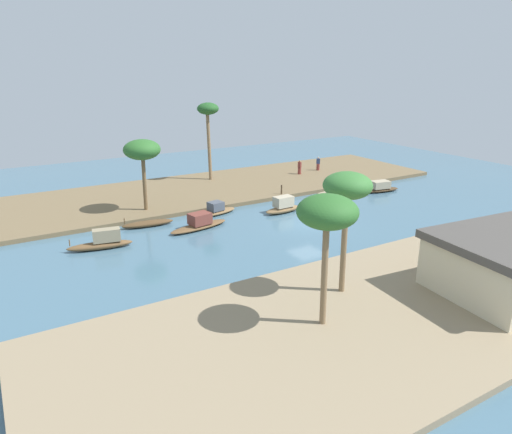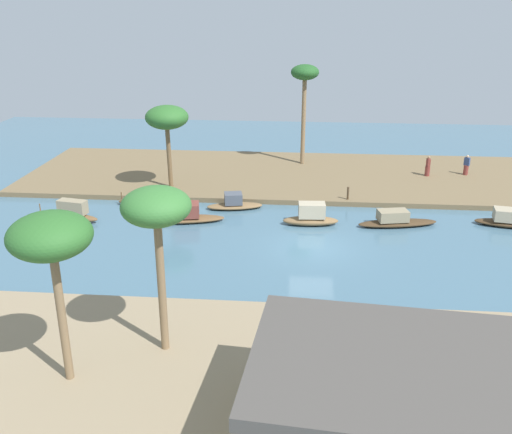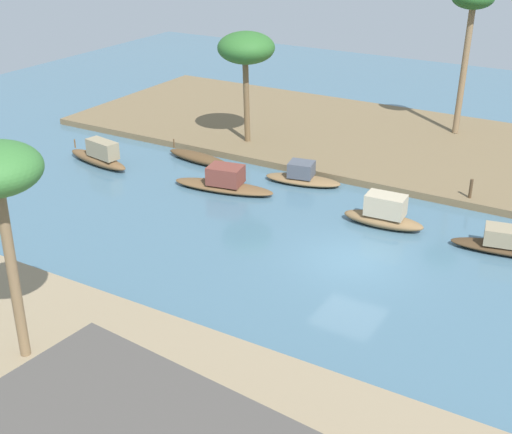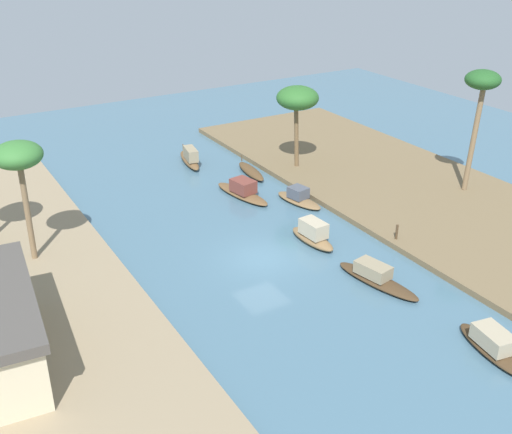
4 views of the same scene
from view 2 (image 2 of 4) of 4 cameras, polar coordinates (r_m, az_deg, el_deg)
river_water at (r=31.11m, az=5.82°, el=-3.13°), size 70.24×70.24×0.00m
riverbank_left at (r=43.48m, az=5.65°, el=4.23°), size 43.75×12.81×0.34m
riverbank_right at (r=19.67m, az=6.25°, el=-18.65°), size 43.75×12.81×0.34m
sampan_with_red_awning at (r=34.81m, az=14.15°, el=-0.34°), size 5.03×2.06×1.02m
sampan_open_hull at (r=34.65m, az=-7.24°, el=0.16°), size 5.04×2.07×1.21m
sampan_downstream_large at (r=36.46m, az=-18.63°, el=0.39°), size 4.35×1.65×1.37m
sampan_with_tall_canopy at (r=34.04m, az=5.67°, el=0.06°), size 3.45×1.28×1.40m
sampan_upstream_small at (r=37.02m, az=24.54°, el=-0.26°), size 4.14×1.79×1.10m
sampan_near_left_bank at (r=36.66m, az=-2.24°, el=1.39°), size 3.83×1.88×1.07m
sampan_midstream at (r=37.75m, az=-11.21°, el=1.39°), size 3.99×1.38×0.89m
person_on_near_bank at (r=44.48m, az=17.19°, el=4.84°), size 0.44×0.44×1.54m
person_by_mooring at (r=45.71m, az=20.76°, el=4.88°), size 0.51×0.51×1.55m
mooring_post at (r=37.82m, az=9.41°, el=2.42°), size 0.14×0.14×0.87m
palm_tree_left_near at (r=45.08m, az=5.02°, el=13.99°), size 2.21×2.21×7.92m
palm_tree_left_far at (r=39.18m, az=-9.12°, el=9.95°), size 2.97×2.97×5.87m
palm_tree_right_tall at (r=19.66m, az=-10.18°, el=0.63°), size 2.48×2.48×6.45m
palm_tree_right_short at (r=18.94m, az=-20.32°, el=-2.11°), size 2.71×2.71×6.18m
riverside_building at (r=17.30m, az=14.14°, el=-18.27°), size 8.91×6.85×3.10m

